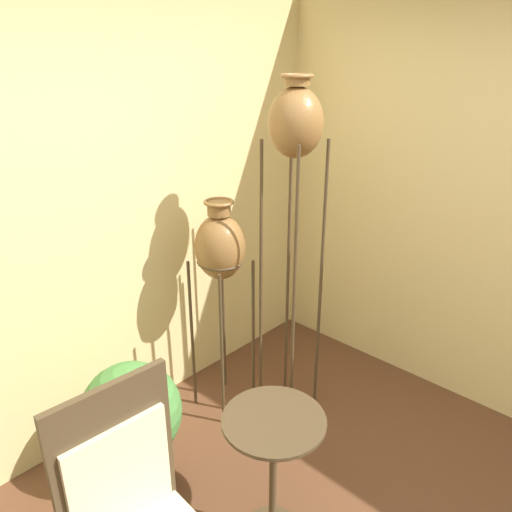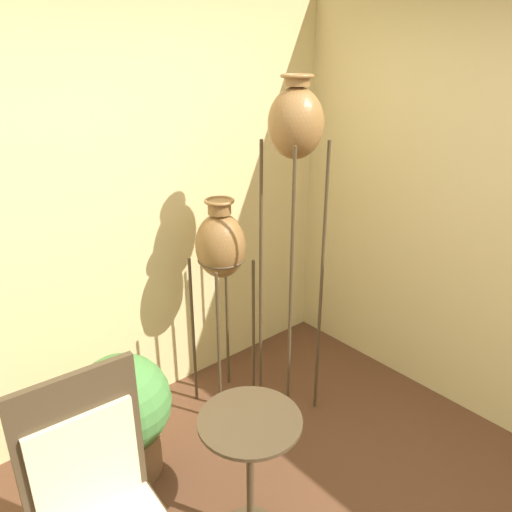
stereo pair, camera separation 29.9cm
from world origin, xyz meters
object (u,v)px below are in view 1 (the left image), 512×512
object	(u,v)px
side_table	(273,453)
vase_stand_medium	(220,249)
vase_stand_tall	(295,135)
potted_plant	(133,422)

from	to	relation	value
side_table	vase_stand_medium	bearing A→B (deg)	59.61
vase_stand_tall	potted_plant	bearing A→B (deg)	170.08
vase_stand_medium	side_table	xyz separation A→B (m)	(-0.52, -0.89, -0.61)
vase_stand_tall	side_table	xyz separation A→B (m)	(-0.81, -0.58, -1.29)
vase_stand_medium	potted_plant	world-z (taller)	vase_stand_medium
side_table	vase_stand_tall	bearing A→B (deg)	35.30
vase_stand_medium	potted_plant	xyz separation A→B (m)	(-0.79, -0.13, -0.73)
side_table	potted_plant	xyz separation A→B (m)	(-0.26, 0.76, -0.11)
vase_stand_tall	vase_stand_medium	xyz separation A→B (m)	(-0.29, 0.32, -0.68)
vase_stand_medium	potted_plant	distance (m)	1.08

